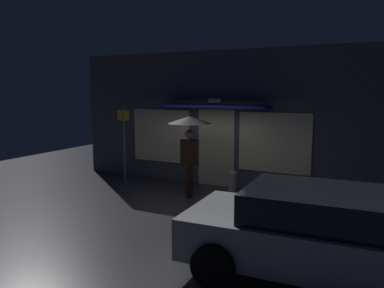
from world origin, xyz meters
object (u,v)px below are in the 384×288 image
(street_sign_post, at_px, (124,140))
(sidewalk_bollard, at_px, (233,184))
(person_with_umbrella, at_px, (189,134))
(parked_car, at_px, (327,234))

(street_sign_post, distance_m, sidewalk_bollard, 3.57)
(person_with_umbrella, bearing_deg, parked_car, -61.24)
(street_sign_post, bearing_deg, sidewalk_bollard, 0.07)
(parked_car, height_order, street_sign_post, street_sign_post)
(parked_car, relative_size, street_sign_post, 1.85)
(person_with_umbrella, distance_m, parked_car, 4.92)
(street_sign_post, xyz_separation_m, sidewalk_bollard, (3.44, 0.00, -0.96))
(street_sign_post, relative_size, sidewalk_bollard, 3.53)
(person_with_umbrella, relative_size, sidewalk_bollard, 3.27)
(person_with_umbrella, relative_size, street_sign_post, 0.93)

